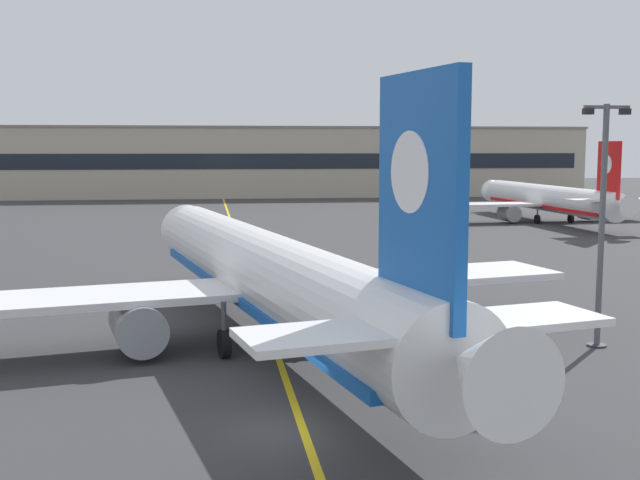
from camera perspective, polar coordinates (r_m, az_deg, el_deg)
ground_plane at (r=27.37m, az=-2.43°, el=-13.58°), size 400.00×400.00×0.00m
taxiway_centreline at (r=56.42m, az=-4.96°, el=-2.95°), size 3.67×179.97×0.01m
airliner_foreground at (r=38.06m, az=-3.82°, el=-2.52°), size 32.25×41.05×11.65m
airliner_background at (r=103.23m, az=16.17°, el=2.85°), size 27.84×35.85×10.06m
apron_lamp_post at (r=39.37m, az=19.68°, el=1.30°), size 2.24×0.90×11.46m
safety_cone_by_nose_gear at (r=53.72m, az=-4.16°, el=-3.16°), size 0.44×0.44×0.55m
terminal_building at (r=150.69m, az=-2.10°, el=5.68°), size 112.32×12.40×13.20m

